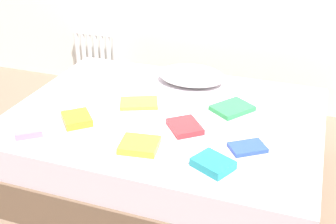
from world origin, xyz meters
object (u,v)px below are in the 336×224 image
(textbook_white, at_px, (65,101))
(textbook_blue, at_px, (248,148))
(radiator, at_px, (96,54))
(textbook_green, at_px, (232,108))
(textbook_teal, at_px, (213,164))
(textbook_red, at_px, (185,127))
(bed, at_px, (166,146))
(textbook_lime, at_px, (139,103))
(textbook_orange, at_px, (77,119))
(textbook_yellow, at_px, (139,145))
(pillow, at_px, (191,76))
(textbook_pink, at_px, (28,127))

(textbook_white, bearing_deg, textbook_blue, 13.33)
(radiator, relative_size, textbook_green, 1.89)
(textbook_teal, bearing_deg, textbook_green, 119.79)
(radiator, height_order, textbook_blue, radiator)
(textbook_red, relative_size, textbook_blue, 1.09)
(bed, height_order, textbook_lime, textbook_lime)
(textbook_lime, distance_m, textbook_red, 0.44)
(textbook_teal, height_order, textbook_green, textbook_teal)
(textbook_orange, bearing_deg, textbook_yellow, 31.61)
(textbook_red, bearing_deg, textbook_green, 107.90)
(radiator, xyz_separation_m, textbook_green, (1.55, -1.03, 0.17))
(bed, distance_m, textbook_teal, 0.71)
(bed, height_order, textbook_red, textbook_red)
(textbook_white, distance_m, textbook_blue, 1.27)
(textbook_lime, bearing_deg, textbook_green, -10.88)
(textbook_yellow, bearing_deg, textbook_white, 144.76)
(textbook_lime, bearing_deg, textbook_orange, -150.67)
(textbook_teal, relative_size, textbook_white, 0.93)
(textbook_lime, bearing_deg, pillow, 41.48)
(pillow, distance_m, textbook_red, 0.69)
(pillow, distance_m, textbook_orange, 0.95)
(bed, relative_size, pillow, 4.05)
(radiator, distance_m, textbook_green, 1.87)
(radiator, xyz_separation_m, textbook_orange, (0.68, -1.50, 0.18))
(bed, height_order, textbook_green, textbook_green)
(radiator, height_order, textbook_teal, radiator)
(textbook_green, xyz_separation_m, textbook_orange, (-0.87, -0.47, 0.01))
(textbook_lime, height_order, textbook_green, textbook_green)
(textbook_red, bearing_deg, textbook_yellow, -70.31)
(bed, distance_m, textbook_lime, 0.34)
(radiator, xyz_separation_m, textbook_lime, (0.95, -1.15, 0.17))
(textbook_lime, xyz_separation_m, textbook_orange, (-0.27, -0.35, 0.01))
(textbook_white, bearing_deg, bed, 28.47)
(textbook_red, xyz_separation_m, textbook_yellow, (-0.17, -0.29, 0.00))
(textbook_lime, distance_m, textbook_pink, 0.72)
(radiator, relative_size, textbook_teal, 2.38)
(textbook_lime, height_order, textbook_white, textbook_white)
(textbook_teal, distance_m, textbook_blue, 0.27)
(bed, bearing_deg, textbook_green, 23.62)
(textbook_orange, height_order, textbook_white, textbook_orange)
(textbook_yellow, bearing_deg, textbook_orange, 155.06)
(radiator, height_order, textbook_red, radiator)
(textbook_lime, xyz_separation_m, textbook_green, (0.60, 0.13, 0.00))
(pillow, relative_size, textbook_red, 2.34)
(textbook_pink, bearing_deg, bed, 87.57)
(pillow, distance_m, textbook_green, 0.51)
(textbook_lime, relative_size, textbook_white, 1.18)
(radiator, distance_m, pillow, 1.37)
(textbook_pink, height_order, textbook_blue, textbook_pink)
(textbook_yellow, bearing_deg, pillow, 80.98)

